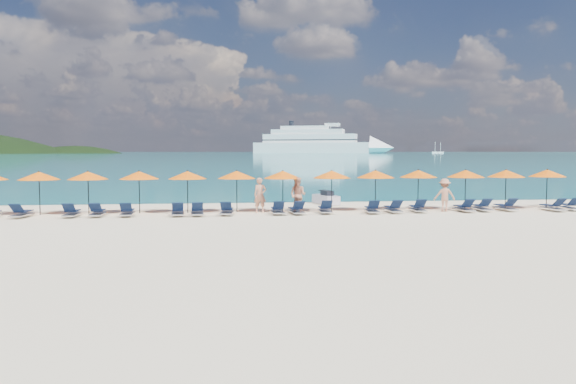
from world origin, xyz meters
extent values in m
plane|color=beige|center=(0.00, 0.00, 0.00)|extent=(1400.00, 1400.00, 0.00)
cube|color=#1FA9B2|center=(0.00, 660.00, 0.01)|extent=(1600.00, 1300.00, 0.01)
ellipsoid|color=black|center=(-150.00, 560.00, -35.00)|extent=(162.00, 126.00, 85.50)
cube|color=white|center=(92.46, 571.58, 5.68)|extent=(124.53, 67.03, 11.36)
cone|color=white|center=(162.17, 544.04, 5.68)|extent=(32.42, 32.42, 24.99)
cube|color=white|center=(90.35, 572.42, 15.90)|extent=(100.04, 54.68, 9.09)
cube|color=white|center=(88.23, 573.25, 22.71)|extent=(78.30, 44.31, 5.68)
cube|color=white|center=(86.12, 574.09, 27.26)|extent=(53.81, 31.96, 3.97)
cube|color=black|center=(90.35, 572.42, 14.20)|extent=(101.29, 55.35, 1.02)
cube|color=black|center=(90.35, 572.42, 18.17)|extent=(98.80, 54.01, 1.02)
cylinder|color=black|center=(71.55, 579.85, 31.80)|extent=(5.00, 5.00, 6.25)
cube|color=white|center=(216.27, 535.71, 0.87)|extent=(6.49, 2.16, 1.73)
cylinder|color=white|center=(216.27, 535.71, 6.49)|extent=(0.39, 0.39, 10.81)
cube|color=white|center=(232.14, 560.22, 0.84)|extent=(6.30, 2.10, 1.68)
cylinder|color=white|center=(232.14, 560.22, 6.30)|extent=(0.38, 0.38, 10.50)
cube|color=#B5B2C7|center=(3.04, 8.74, 0.29)|extent=(1.42, 2.47, 0.53)
cube|color=black|center=(3.09, 8.55, 0.68)|extent=(0.71, 1.06, 0.34)
cylinder|color=black|center=(2.89, 9.30, 0.82)|extent=(0.53, 0.19, 0.06)
imported|color=tan|center=(-1.34, 4.41, 0.94)|extent=(0.74, 0.54, 1.87)
imported|color=tan|center=(0.66, 4.09, 0.95)|extent=(1.06, 0.96, 1.90)
imported|color=tan|center=(8.68, 3.80, 0.90)|extent=(1.23, 0.72, 1.80)
cylinder|color=black|center=(-12.71, 4.73, 1.10)|extent=(0.05, 0.05, 2.20)
cone|color=#FC6409|center=(-12.71, 4.73, 2.02)|extent=(2.10, 2.10, 0.42)
sphere|color=black|center=(-12.71, 4.73, 2.24)|extent=(0.08, 0.08, 0.08)
cylinder|color=black|center=(-10.28, 4.76, 1.10)|extent=(0.05, 0.05, 2.20)
cone|color=#FC6409|center=(-10.28, 4.76, 2.02)|extent=(2.10, 2.10, 0.42)
sphere|color=black|center=(-10.28, 4.76, 2.24)|extent=(0.08, 0.08, 0.08)
cylinder|color=black|center=(-7.70, 4.87, 1.10)|extent=(0.05, 0.05, 2.20)
cone|color=#FC6409|center=(-7.70, 4.87, 2.02)|extent=(2.10, 2.10, 0.42)
sphere|color=black|center=(-7.70, 4.87, 2.24)|extent=(0.08, 0.08, 0.08)
cylinder|color=black|center=(-5.17, 4.72, 1.10)|extent=(0.05, 0.05, 2.20)
cone|color=#FC6409|center=(-5.17, 4.72, 2.02)|extent=(2.10, 2.10, 0.42)
sphere|color=black|center=(-5.17, 4.72, 2.24)|extent=(0.08, 0.08, 0.08)
cylinder|color=black|center=(-2.56, 4.83, 1.10)|extent=(0.05, 0.05, 2.20)
cone|color=#FC6409|center=(-2.56, 4.83, 2.02)|extent=(2.10, 2.10, 0.42)
sphere|color=black|center=(-2.56, 4.83, 2.24)|extent=(0.08, 0.08, 0.08)
cylinder|color=black|center=(-0.09, 4.65, 1.10)|extent=(0.05, 0.05, 2.20)
cone|color=#FC6409|center=(-0.09, 4.65, 2.02)|extent=(2.10, 2.10, 0.42)
sphere|color=black|center=(-0.09, 4.65, 2.24)|extent=(0.08, 0.08, 0.08)
cylinder|color=black|center=(2.60, 4.65, 1.10)|extent=(0.05, 0.05, 2.20)
cone|color=#FC6409|center=(2.60, 4.65, 2.02)|extent=(2.10, 2.10, 0.42)
sphere|color=black|center=(2.60, 4.65, 2.24)|extent=(0.08, 0.08, 0.08)
cylinder|color=black|center=(5.07, 4.71, 1.10)|extent=(0.05, 0.05, 2.20)
cone|color=#FC6409|center=(5.07, 4.71, 2.02)|extent=(2.10, 2.10, 0.42)
sphere|color=black|center=(5.07, 4.71, 2.24)|extent=(0.08, 0.08, 0.08)
cylinder|color=black|center=(7.57, 4.87, 1.10)|extent=(0.05, 0.05, 2.20)
cone|color=#FC6409|center=(7.57, 4.87, 2.02)|extent=(2.10, 2.10, 0.42)
sphere|color=black|center=(7.57, 4.87, 2.24)|extent=(0.08, 0.08, 0.08)
cylinder|color=black|center=(10.25, 4.69, 1.10)|extent=(0.05, 0.05, 2.20)
cone|color=#FC6409|center=(10.25, 4.69, 2.02)|extent=(2.10, 2.10, 0.42)
sphere|color=black|center=(10.25, 4.69, 2.24)|extent=(0.08, 0.08, 0.08)
cylinder|color=black|center=(12.62, 4.63, 1.10)|extent=(0.05, 0.05, 2.20)
cone|color=#FC6409|center=(12.62, 4.63, 2.02)|extent=(2.10, 2.10, 0.42)
sphere|color=black|center=(12.62, 4.63, 2.24)|extent=(0.08, 0.08, 0.08)
cylinder|color=black|center=(15.22, 4.83, 1.10)|extent=(0.05, 0.05, 2.20)
cone|color=#FC6409|center=(15.22, 4.83, 2.02)|extent=(2.10, 2.10, 0.42)
sphere|color=black|center=(15.22, 4.83, 2.24)|extent=(0.08, 0.08, 0.08)
cube|color=silver|center=(-13.23, 3.55, 0.14)|extent=(0.75, 1.74, 0.06)
cube|color=black|center=(-13.21, 3.80, 0.30)|extent=(0.63, 1.14, 0.04)
cube|color=black|center=(-13.27, 3.01, 0.55)|extent=(0.59, 0.58, 0.43)
cube|color=silver|center=(-10.81, 3.46, 0.14)|extent=(0.66, 1.71, 0.06)
cube|color=black|center=(-10.82, 3.71, 0.30)|extent=(0.57, 1.11, 0.04)
cube|color=black|center=(-10.80, 2.91, 0.55)|extent=(0.56, 0.55, 0.43)
cube|color=silver|center=(-9.58, 3.54, 0.14)|extent=(0.66, 1.71, 0.06)
cube|color=black|center=(-9.58, 3.79, 0.30)|extent=(0.58, 1.11, 0.04)
cube|color=black|center=(-9.56, 2.99, 0.55)|extent=(0.56, 0.55, 0.43)
cube|color=silver|center=(-8.11, 3.47, 0.14)|extent=(0.70, 1.73, 0.06)
cube|color=black|center=(-8.13, 3.72, 0.30)|extent=(0.60, 1.12, 0.04)
cube|color=black|center=(-8.09, 2.93, 0.55)|extent=(0.57, 0.56, 0.43)
cube|color=silver|center=(-5.60, 3.36, 0.14)|extent=(0.75, 1.74, 0.06)
cube|color=black|center=(-5.61, 3.61, 0.30)|extent=(0.63, 1.14, 0.04)
cube|color=black|center=(-5.55, 2.81, 0.55)|extent=(0.59, 0.58, 0.43)
cube|color=silver|center=(-4.62, 3.35, 0.14)|extent=(0.72, 1.73, 0.06)
cube|color=black|center=(-4.63, 3.60, 0.30)|extent=(0.62, 1.13, 0.04)
cube|color=black|center=(-4.58, 2.80, 0.55)|extent=(0.58, 0.57, 0.43)
cube|color=silver|center=(-3.11, 3.45, 0.14)|extent=(0.77, 1.75, 0.06)
cube|color=black|center=(-3.09, 3.70, 0.30)|extent=(0.65, 1.14, 0.04)
cube|color=black|center=(-3.16, 2.90, 0.55)|extent=(0.60, 0.58, 0.43)
cube|color=silver|center=(-0.49, 3.47, 0.14)|extent=(0.63, 1.70, 0.06)
cube|color=black|center=(-0.49, 3.72, 0.30)|extent=(0.55, 1.10, 0.04)
cube|color=black|center=(-0.49, 2.92, 0.55)|extent=(0.55, 0.54, 0.43)
cube|color=silver|center=(0.49, 3.40, 0.14)|extent=(0.79, 1.75, 0.06)
cube|color=black|center=(0.46, 3.65, 0.30)|extent=(0.66, 1.15, 0.04)
cube|color=black|center=(0.54, 2.86, 0.55)|extent=(0.60, 0.59, 0.43)
cube|color=silver|center=(2.04, 3.60, 0.14)|extent=(0.69, 1.72, 0.06)
cube|color=black|center=(2.05, 3.85, 0.30)|extent=(0.59, 1.12, 0.04)
cube|color=black|center=(2.02, 3.05, 0.55)|extent=(0.57, 0.56, 0.43)
cube|color=silver|center=(4.51, 3.34, 0.14)|extent=(0.77, 1.75, 0.06)
cube|color=black|center=(4.53, 3.59, 0.30)|extent=(0.65, 1.15, 0.04)
cube|color=black|center=(4.46, 2.79, 0.55)|extent=(0.60, 0.58, 0.43)
cube|color=silver|center=(5.70, 3.47, 0.14)|extent=(0.65, 1.71, 0.06)
cube|color=black|center=(5.69, 3.72, 0.30)|extent=(0.57, 1.11, 0.04)
cube|color=black|center=(5.71, 2.92, 0.55)|extent=(0.56, 0.55, 0.43)
cube|color=silver|center=(7.11, 3.65, 0.14)|extent=(0.75, 1.74, 0.06)
cube|color=black|center=(7.13, 3.90, 0.30)|extent=(0.63, 1.14, 0.04)
cube|color=black|center=(7.07, 3.10, 0.55)|extent=(0.59, 0.58, 0.43)
cube|color=silver|center=(9.64, 3.49, 0.14)|extent=(0.64, 1.71, 0.06)
cube|color=black|center=(9.64, 3.74, 0.30)|extent=(0.56, 1.10, 0.04)
cube|color=black|center=(9.65, 2.94, 0.55)|extent=(0.55, 0.54, 0.43)
cube|color=silver|center=(10.73, 3.68, 0.14)|extent=(0.66, 1.72, 0.06)
cube|color=black|center=(10.74, 3.93, 0.30)|extent=(0.58, 1.11, 0.04)
cube|color=black|center=(10.72, 3.13, 0.55)|extent=(0.56, 0.55, 0.43)
cube|color=silver|center=(12.14, 3.70, 0.14)|extent=(0.71, 1.73, 0.06)
cube|color=black|center=(12.13, 3.95, 0.30)|extent=(0.61, 1.13, 0.04)
cube|color=black|center=(12.17, 3.15, 0.55)|extent=(0.58, 0.57, 0.43)
cube|color=silver|center=(14.68, 3.33, 0.14)|extent=(0.77, 1.75, 0.06)
cube|color=black|center=(14.66, 3.58, 0.30)|extent=(0.65, 1.15, 0.04)
cube|color=black|center=(14.73, 2.79, 0.55)|extent=(0.60, 0.58, 0.43)
cube|color=silver|center=(15.80, 3.58, 0.14)|extent=(0.67, 1.72, 0.06)
cube|color=black|center=(15.81, 3.83, 0.30)|extent=(0.58, 1.12, 0.04)
cube|color=black|center=(15.78, 3.03, 0.55)|extent=(0.57, 0.55, 0.43)
camera|label=1|loc=(-3.34, -25.39, 3.34)|focal=35.00mm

